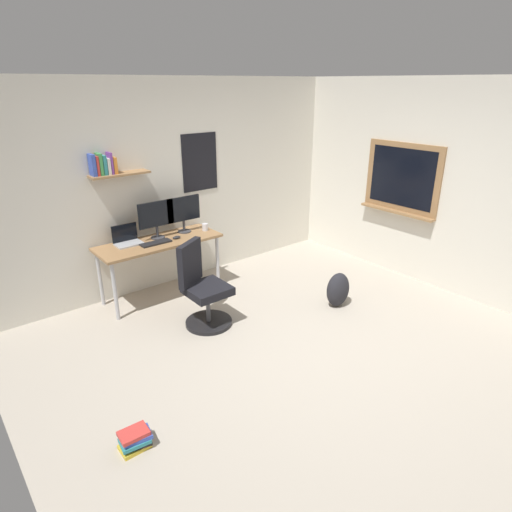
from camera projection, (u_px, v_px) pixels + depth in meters
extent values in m
plane|color=#ADA393|center=(311.00, 353.00, 4.37)|extent=(5.20, 5.20, 0.00)
cube|color=silver|center=(179.00, 183.00, 5.65)|extent=(5.00, 0.10, 2.60)
cube|color=#997047|center=(120.00, 174.00, 4.95)|extent=(0.68, 0.20, 0.02)
cube|color=black|center=(200.00, 162.00, 5.68)|extent=(0.52, 0.01, 0.74)
cube|color=#3851B2|center=(92.00, 165.00, 4.76)|extent=(0.04, 0.14, 0.24)
cube|color=#C63833|center=(96.00, 166.00, 4.78)|extent=(0.03, 0.14, 0.22)
cube|color=#3D934C|center=(99.00, 164.00, 4.80)|extent=(0.04, 0.14, 0.24)
cube|color=teal|center=(103.00, 165.00, 4.83)|extent=(0.04, 0.14, 0.21)
cube|color=silver|center=(107.00, 166.00, 4.86)|extent=(0.03, 0.14, 0.18)
cube|color=#7A3D99|center=(110.00, 163.00, 4.87)|extent=(0.02, 0.14, 0.24)
cube|color=orange|center=(114.00, 165.00, 4.90)|extent=(0.04, 0.14, 0.18)
cube|color=silver|center=(456.00, 190.00, 5.31)|extent=(0.10, 5.00, 2.60)
cube|color=#997047|center=(402.00, 177.00, 5.78)|extent=(0.04, 1.10, 0.90)
cube|color=black|center=(402.00, 177.00, 5.77)|extent=(0.01, 0.94, 0.76)
cube|color=#997047|center=(396.00, 212.00, 5.92)|extent=(0.12, 1.10, 0.03)
cube|color=#997047|center=(159.00, 242.00, 5.29)|extent=(1.50, 0.57, 0.03)
cylinder|color=#B7B7BC|center=(115.00, 292.00, 4.86)|extent=(0.04, 0.04, 0.70)
cylinder|color=#B7B7BC|center=(218.00, 262.00, 5.67)|extent=(0.04, 0.04, 0.70)
cylinder|color=#B7B7BC|center=(100.00, 278.00, 5.18)|extent=(0.04, 0.04, 0.70)
cylinder|color=#B7B7BC|center=(199.00, 252.00, 5.99)|extent=(0.04, 0.04, 0.70)
cylinder|color=black|center=(209.00, 322.00, 4.88)|extent=(0.52, 0.52, 0.04)
cylinder|color=#4C4C51|center=(208.00, 307.00, 4.81)|extent=(0.05, 0.05, 0.34)
cube|color=black|center=(207.00, 290.00, 4.73)|extent=(0.44, 0.44, 0.09)
cube|color=black|center=(190.00, 263.00, 4.69)|extent=(0.38, 0.26, 0.48)
cube|color=#ADAFB5|center=(129.00, 244.00, 5.15)|extent=(0.31, 0.21, 0.02)
cube|color=black|center=(124.00, 233.00, 5.18)|extent=(0.31, 0.01, 0.21)
cylinder|color=#38383D|center=(158.00, 237.00, 5.37)|extent=(0.17, 0.17, 0.01)
cylinder|color=#38383D|center=(157.00, 232.00, 5.34)|extent=(0.03, 0.03, 0.14)
cube|color=black|center=(156.00, 214.00, 5.25)|extent=(0.46, 0.02, 0.31)
cylinder|color=#38383D|center=(184.00, 231.00, 5.59)|extent=(0.17, 0.17, 0.01)
cylinder|color=#38383D|center=(184.00, 226.00, 5.56)|extent=(0.03, 0.03, 0.14)
cube|color=black|center=(183.00, 209.00, 5.47)|extent=(0.46, 0.02, 0.31)
cube|color=black|center=(156.00, 243.00, 5.18)|extent=(0.37, 0.13, 0.02)
ellipsoid|color=#262628|center=(177.00, 237.00, 5.34)|extent=(0.10, 0.06, 0.03)
cylinder|color=silver|center=(205.00, 227.00, 5.63)|extent=(0.08, 0.08, 0.09)
ellipsoid|color=#232328|center=(338.00, 290.00, 5.22)|extent=(0.32, 0.22, 0.42)
cube|color=gold|center=(135.00, 446.00, 3.22)|extent=(0.21, 0.15, 0.03)
cube|color=black|center=(136.00, 442.00, 3.23)|extent=(0.24, 0.19, 0.03)
cube|color=teal|center=(135.00, 441.00, 3.20)|extent=(0.23, 0.17, 0.03)
cube|color=#3851B2|center=(136.00, 436.00, 3.21)|extent=(0.23, 0.18, 0.03)
cube|color=#C63833|center=(134.00, 433.00, 3.19)|extent=(0.22, 0.16, 0.03)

